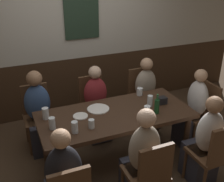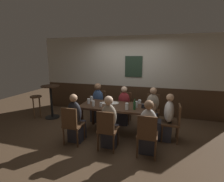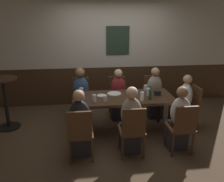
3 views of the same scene
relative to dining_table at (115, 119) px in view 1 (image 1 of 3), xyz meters
The scene contains 26 objects.
ground_plane 0.66m from the dining_table, ahead, with size 12.00×12.00×0.00m, color #4C3826.
wall_back 1.77m from the dining_table, 89.97° to the left, with size 6.40×0.13×2.60m.
dining_table is the anchor object (origin of this frame).
chair_mid_near 0.85m from the dining_table, 90.00° to the right, with size 0.40×0.40×0.88m.
chair_left_far 1.18m from the dining_table, 134.40° to the left, with size 0.40×0.40×0.88m.
chair_right_far 1.18m from the dining_table, 45.60° to the left, with size 0.40×0.40×0.88m.
chair_head_east 1.35m from the dining_table, ahead, with size 0.40×0.40×0.88m.
chair_right_near 1.18m from the dining_table, 45.60° to the right, with size 0.40×0.40×0.88m.
chair_mid_far 0.85m from the dining_table, 90.00° to the left, with size 0.40×0.40×0.88m.
person_mid_near 0.70m from the dining_table, 90.00° to the right, with size 0.34×0.37×1.15m.
person_left_far 1.07m from the dining_table, 140.54° to the left, with size 0.34×0.37×1.15m.
person_right_far 1.08m from the dining_table, 39.39° to the left, with size 0.34×0.37×1.11m.
person_head_east 1.20m from the dining_table, ahead, with size 0.37×0.34×1.12m.
person_right_near 1.07m from the dining_table, 39.41° to the right, with size 0.34×0.37×1.13m.
person_mid_far 0.70m from the dining_table, 90.00° to the left, with size 0.34×0.37×1.10m.
tumbler_water 0.49m from the dining_table, ahead, with size 0.07×0.07×0.15m.
beer_glass_half 0.62m from the dining_table, 33.37° to the left, with size 0.08×0.08×0.10m.
pint_glass_amber 0.41m from the dining_table, 41.14° to the right, with size 0.07×0.07×0.16m.
highball_clear 0.44m from the dining_table, 152.42° to the right, with size 0.07×0.07×0.10m.
pint_glass_pale 0.62m from the dining_table, 159.28° to the right, with size 0.07×0.07×0.13m.
tumbler_short 0.78m from the dining_table, behind, with size 0.07×0.07×0.14m.
beer_glass_tall 0.83m from the dining_table, 166.10° to the left, with size 0.08×0.08×0.14m.
beer_bottle_green 0.52m from the dining_table, 22.61° to the right, with size 0.06×0.06×0.25m.
plate_white_large 0.25m from the dining_table, 132.64° to the left, with size 0.27×0.27×0.01m, color white.
plate_white_small 0.43m from the dining_table, 168.13° to the left, with size 0.18×0.18×0.01m, color white.
condiment_caddy 0.66m from the dining_table, ahead, with size 0.11×0.09×0.09m, color black.
Camera 1 is at (-1.17, -2.66, 2.39)m, focal length 44.34 mm.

